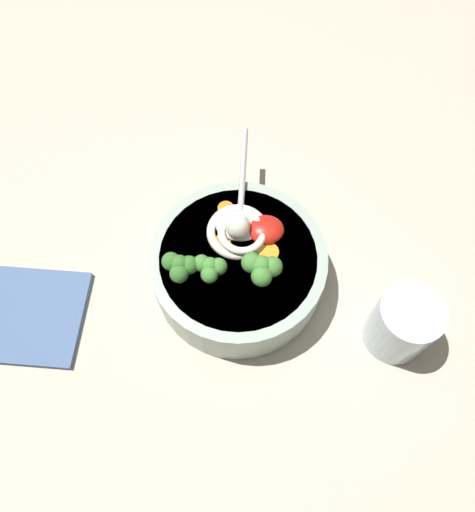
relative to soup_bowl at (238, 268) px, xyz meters
The scene contains 13 objects.
table_slab 7.19cm from the soup_bowl, 136.68° to the left, with size 135.87×135.87×4.12cm, color #BCB29E.
soup_bowl is the anchor object (origin of this frame).
noodle_pile 5.15cm from the soup_bowl, 87.30° to the left, with size 8.49×8.33×3.41cm.
soup_spoon 6.64cm from the soup_bowl, 86.97° to the left, with size 6.22×17.36×1.60cm.
chili_sauce_dollop 6.10cm from the soup_bowl, 38.38° to the left, with size 4.46×4.02×2.01cm, color red.
broccoli_floret_center 6.70cm from the soup_bowl, 142.76° to the right, with size 4.00×3.44×3.16cm.
broccoli_floret_near_spoon 8.96cm from the soup_bowl, 160.59° to the right, with size 4.31×3.71×3.41cm.
broccoli_floret_left 6.85cm from the soup_bowl, 45.08° to the right, with size 4.78×4.11×3.78cm.
carrot_slice_right 4.41cm from the soup_bowl, 142.99° to the left, with size 2.23×2.23×0.60cm, color orange.
carrot_slice_extra_a 5.19cm from the soup_bowl, ahead, with size 2.50×2.50×0.71cm, color orange.
carrot_slice_extra_b 7.52cm from the soup_bowl, 103.49° to the left, with size 2.07×2.07×0.72cm, color orange.
drinking_glass 20.90cm from the soup_bowl, 21.91° to the right, with size 7.54×7.54×9.10cm, color silver.
folded_napkin 27.46cm from the soup_bowl, 168.96° to the right, with size 13.94×12.74×0.80cm, color #4C6693.
Camera 1 is at (3.19, -29.81, 64.80)cm, focal length 34.99 mm.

